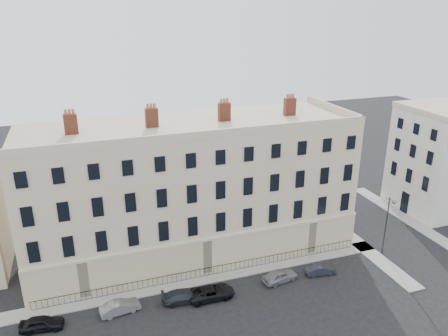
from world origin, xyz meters
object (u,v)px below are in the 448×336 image
at_px(car_e, 280,276).
at_px(streetlamp, 387,223).
at_px(car_f, 321,270).
at_px(car_b, 120,307).
at_px(car_c, 184,296).
at_px(car_a, 42,323).
at_px(car_d, 211,292).

distance_m(car_e, streetlamp, 14.11).
height_order(car_f, streetlamp, streetlamp).
xyz_separation_m(car_b, car_c, (5.99, -0.36, 0.00)).
xyz_separation_m(car_c, streetlamp, (23.95, 1.02, 3.30)).
bearing_deg(car_f, car_c, 96.27).
bearing_deg(car_c, car_e, -85.74).
height_order(car_c, car_e, car_e).
distance_m(car_a, car_b, 6.80).
height_order(car_a, car_d, car_a).
distance_m(car_a, car_c, 12.80).
distance_m(car_a, car_e, 23.06).
xyz_separation_m(car_b, car_f, (20.93, -0.69, -0.07)).
xyz_separation_m(car_b, car_e, (16.25, -0.42, 0.04)).
height_order(car_b, car_c, car_c).
relative_size(car_e, streetlamp, 0.54).
height_order(car_c, car_f, car_c).
distance_m(car_c, car_d, 2.71).
height_order(car_c, streetlamp, streetlamp).
distance_m(car_b, streetlamp, 30.13).
bearing_deg(car_a, streetlamp, -81.70).
bearing_deg(car_b, car_f, -100.79).
relative_size(car_d, streetlamp, 0.65).
distance_m(car_a, car_d, 15.50).
relative_size(car_c, car_d, 0.92).
xyz_separation_m(car_a, car_f, (27.73, -0.67, -0.10)).
bearing_deg(car_a, car_c, -84.29).
bearing_deg(car_f, car_a, 96.14).
relative_size(car_d, car_e, 1.20).
distance_m(car_d, streetlamp, 21.56).
bearing_deg(car_b, car_c, -102.36).
distance_m(car_e, car_f, 4.68).
height_order(car_a, car_c, car_a).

